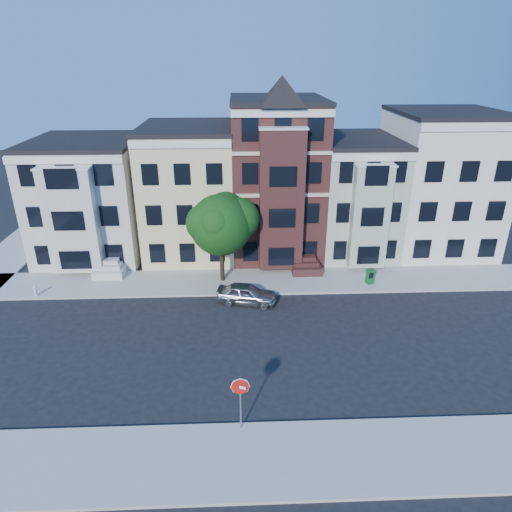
{
  "coord_description": "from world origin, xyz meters",
  "views": [
    {
      "loc": [
        -3.11,
        -21.66,
        15.28
      ],
      "look_at": [
        -2.09,
        3.28,
        4.2
      ],
      "focal_mm": 32.0,
      "sensor_mm": 36.0,
      "label": 1
    }
  ],
  "objects_px": {
    "newspaper_box": "(370,276)",
    "stop_sign": "(240,401)",
    "street_tree": "(221,229)",
    "fire_hydrant": "(36,292)",
    "parked_car": "(247,294)"
  },
  "relations": [
    {
      "from": "newspaper_box",
      "to": "stop_sign",
      "type": "distance_m",
      "value": 16.53
    },
    {
      "from": "street_tree",
      "to": "newspaper_box",
      "type": "bearing_deg",
      "value": -5.21
    },
    {
      "from": "street_tree",
      "to": "stop_sign",
      "type": "bearing_deg",
      "value": -85.31
    },
    {
      "from": "newspaper_box",
      "to": "street_tree",
      "type": "bearing_deg",
      "value": 153.94
    },
    {
      "from": "stop_sign",
      "to": "newspaper_box",
      "type": "bearing_deg",
      "value": 76.3
    },
    {
      "from": "fire_hydrant",
      "to": "stop_sign",
      "type": "bearing_deg",
      "value": -42.3
    },
    {
      "from": "newspaper_box",
      "to": "parked_car",
      "type": "bearing_deg",
      "value": 173.05
    },
    {
      "from": "newspaper_box",
      "to": "stop_sign",
      "type": "bearing_deg",
      "value": -145.67
    },
    {
      "from": "newspaper_box",
      "to": "fire_hydrant",
      "type": "xyz_separation_m",
      "value": [
        -23.27,
        -0.94,
        -0.26
      ]
    },
    {
      "from": "street_tree",
      "to": "newspaper_box",
      "type": "distance_m",
      "value": 11.19
    },
    {
      "from": "parked_car",
      "to": "fire_hydrant",
      "type": "relative_size",
      "value": 6.87
    },
    {
      "from": "newspaper_box",
      "to": "fire_hydrant",
      "type": "distance_m",
      "value": 23.29
    },
    {
      "from": "street_tree",
      "to": "stop_sign",
      "type": "distance_m",
      "value": 14.76
    },
    {
      "from": "street_tree",
      "to": "stop_sign",
      "type": "xyz_separation_m",
      "value": [
        1.19,
        -14.51,
        -2.45
      ]
    },
    {
      "from": "street_tree",
      "to": "fire_hydrant",
      "type": "distance_m",
      "value": 13.32
    }
  ]
}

